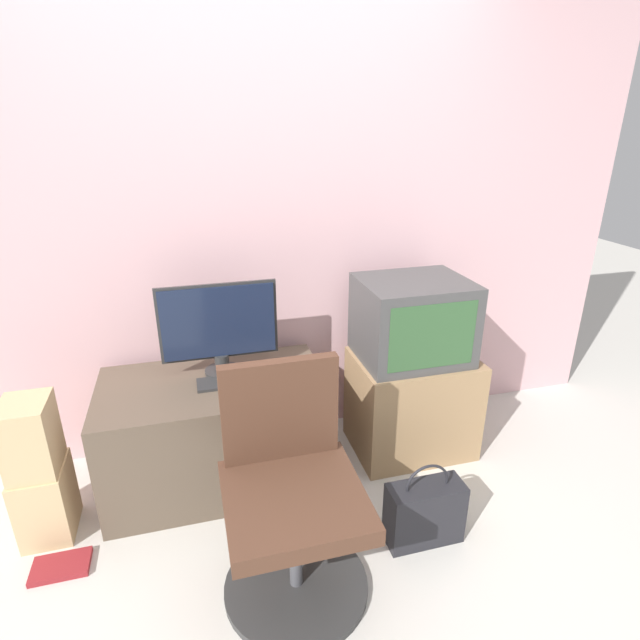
{
  "coord_description": "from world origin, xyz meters",
  "views": [
    {
      "loc": [
        -0.33,
        -1.25,
        1.74
      ],
      "look_at": [
        0.28,
        0.98,
        0.82
      ],
      "focal_mm": 28.0,
      "sensor_mm": 36.0,
      "label": 1
    }
  ],
  "objects_px": {
    "handbag": "(424,512)",
    "office_chair": "(291,500)",
    "cardboard_box_lower": "(46,500)",
    "main_monitor": "(219,327)",
    "book": "(61,566)",
    "crt_tv": "(413,320)",
    "mouse": "(271,377)",
    "keyboard": "(227,382)"
  },
  "relations": [
    {
      "from": "handbag",
      "to": "office_chair",
      "type": "bearing_deg",
      "value": -175.96
    },
    {
      "from": "office_chair",
      "to": "cardboard_box_lower",
      "type": "height_order",
      "value": "office_chair"
    },
    {
      "from": "main_monitor",
      "to": "book",
      "type": "distance_m",
      "value": 1.2
    },
    {
      "from": "crt_tv",
      "to": "main_monitor",
      "type": "bearing_deg",
      "value": 175.59
    },
    {
      "from": "crt_tv",
      "to": "book",
      "type": "xyz_separation_m",
      "value": [
        -1.74,
        -0.42,
        -0.76
      ]
    },
    {
      "from": "main_monitor",
      "to": "mouse",
      "type": "relative_size",
      "value": 10.32
    },
    {
      "from": "main_monitor",
      "to": "book",
      "type": "relative_size",
      "value": 2.48
    },
    {
      "from": "keyboard",
      "to": "cardboard_box_lower",
      "type": "height_order",
      "value": "keyboard"
    },
    {
      "from": "cardboard_box_lower",
      "to": "book",
      "type": "bearing_deg",
      "value": -72.41
    },
    {
      "from": "book",
      "to": "mouse",
      "type": "bearing_deg",
      "value": 20.55
    },
    {
      "from": "keyboard",
      "to": "cardboard_box_lower",
      "type": "distance_m",
      "value": 0.94
    },
    {
      "from": "office_chair",
      "to": "handbag",
      "type": "xyz_separation_m",
      "value": [
        0.6,
        0.04,
        -0.24
      ]
    },
    {
      "from": "mouse",
      "to": "main_monitor",
      "type": "bearing_deg",
      "value": 149.21
    },
    {
      "from": "main_monitor",
      "to": "cardboard_box_lower",
      "type": "distance_m",
      "value": 1.08
    },
    {
      "from": "book",
      "to": "handbag",
      "type": "bearing_deg",
      "value": -9.23
    },
    {
      "from": "main_monitor",
      "to": "office_chair",
      "type": "height_order",
      "value": "main_monitor"
    },
    {
      "from": "office_chair",
      "to": "crt_tv",
      "type": "bearing_deg",
      "value": 41.24
    },
    {
      "from": "crt_tv",
      "to": "handbag",
      "type": "height_order",
      "value": "crt_tv"
    },
    {
      "from": "crt_tv",
      "to": "office_chair",
      "type": "bearing_deg",
      "value": -138.76
    },
    {
      "from": "mouse",
      "to": "crt_tv",
      "type": "bearing_deg",
      "value": 4.09
    },
    {
      "from": "cardboard_box_lower",
      "to": "handbag",
      "type": "bearing_deg",
      "value": -16.95
    },
    {
      "from": "keyboard",
      "to": "mouse",
      "type": "relative_size",
      "value": 5.2
    },
    {
      "from": "mouse",
      "to": "crt_tv",
      "type": "xyz_separation_m",
      "value": [
        0.77,
        0.05,
        0.2
      ]
    },
    {
      "from": "crt_tv",
      "to": "book",
      "type": "relative_size",
      "value": 2.42
    },
    {
      "from": "keyboard",
      "to": "crt_tv",
      "type": "bearing_deg",
      "value": 2.41
    },
    {
      "from": "main_monitor",
      "to": "cardboard_box_lower",
      "type": "height_order",
      "value": "main_monitor"
    },
    {
      "from": "keyboard",
      "to": "cardboard_box_lower",
      "type": "xyz_separation_m",
      "value": [
        -0.84,
        -0.14,
        -0.4
      ]
    },
    {
      "from": "keyboard",
      "to": "main_monitor",
      "type": "bearing_deg",
      "value": 95.53
    },
    {
      "from": "mouse",
      "to": "handbag",
      "type": "relative_size",
      "value": 0.14
    },
    {
      "from": "crt_tv",
      "to": "mouse",
      "type": "bearing_deg",
      "value": -175.91
    },
    {
      "from": "handbag",
      "to": "main_monitor",
      "type": "bearing_deg",
      "value": 136.25
    },
    {
      "from": "main_monitor",
      "to": "crt_tv",
      "type": "relative_size",
      "value": 1.03
    },
    {
      "from": "main_monitor",
      "to": "crt_tv",
      "type": "height_order",
      "value": "main_monitor"
    },
    {
      "from": "keyboard",
      "to": "handbag",
      "type": "distance_m",
      "value": 1.08
    },
    {
      "from": "mouse",
      "to": "book",
      "type": "bearing_deg",
      "value": -159.45
    },
    {
      "from": "handbag",
      "to": "book",
      "type": "relative_size",
      "value": 1.75
    },
    {
      "from": "keyboard",
      "to": "mouse",
      "type": "distance_m",
      "value": 0.21
    },
    {
      "from": "office_chair",
      "to": "handbag",
      "type": "bearing_deg",
      "value": 4.04
    },
    {
      "from": "cardboard_box_lower",
      "to": "book",
      "type": "height_order",
      "value": "cardboard_box_lower"
    },
    {
      "from": "main_monitor",
      "to": "mouse",
      "type": "distance_m",
      "value": 0.35
    },
    {
      "from": "crt_tv",
      "to": "cardboard_box_lower",
      "type": "xyz_separation_m",
      "value": [
        -1.81,
        -0.18,
        -0.6
      ]
    },
    {
      "from": "mouse",
      "to": "book",
      "type": "relative_size",
      "value": 0.24
    }
  ]
}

